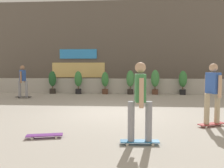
# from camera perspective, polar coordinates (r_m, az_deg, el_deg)

# --- Properties ---
(ground_plane) EXTENTS (48.00, 48.00, 0.00)m
(ground_plane) POSITION_cam_1_polar(r_m,az_deg,el_deg) (8.10, -0.75, -7.14)
(ground_plane) COLOR #A8A093
(planter_wall) EXTENTS (18.00, 0.40, 0.90)m
(planter_wall) POSITION_cam_1_polar(r_m,az_deg,el_deg) (13.97, 1.29, -0.50)
(planter_wall) COLOR #B2ADA3
(planter_wall) RESTS_ON ground
(building_backdrop) EXTENTS (20.00, 2.08, 6.50)m
(building_backdrop) POSITION_cam_1_polar(r_m,az_deg,el_deg) (18.00, 1.90, 9.46)
(building_backdrop) COLOR #60564C
(building_backdrop) RESTS_ON ground
(potted_plant_0) EXTENTS (0.45, 0.45, 1.37)m
(potted_plant_0) POSITION_cam_1_polar(r_m,az_deg,el_deg) (14.24, -14.74, 0.77)
(potted_plant_0) COLOR #2D2823
(potted_plant_0) RESTS_ON ground
(potted_plant_1) EXTENTS (0.45, 0.45, 1.37)m
(potted_plant_1) POSITION_cam_1_polar(r_m,az_deg,el_deg) (13.81, -8.47, 0.76)
(potted_plant_1) COLOR black
(potted_plant_1) RESTS_ON ground
(potted_plant_2) EXTENTS (0.43, 0.43, 1.32)m
(potted_plant_2) POSITION_cam_1_polar(r_m,az_deg,el_deg) (13.56, -1.75, 0.57)
(potted_plant_2) COLOR brown
(potted_plant_2) RESTS_ON ground
(potted_plant_3) EXTENTS (0.47, 0.47, 1.41)m
(potted_plant_3) POSITION_cam_1_polar(r_m,az_deg,el_deg) (13.49, 4.64, 0.85)
(potted_plant_3) COLOR #2D2823
(potted_plant_3) RESTS_ON ground
(potted_plant_4) EXTENTS (0.49, 0.49, 1.45)m
(potted_plant_4) POSITION_cam_1_polar(r_m,az_deg,el_deg) (13.58, 10.78, 0.92)
(potted_plant_4) COLOR brown
(potted_plant_4) RESTS_ON ground
(potted_plant_5) EXTENTS (0.46, 0.46, 1.40)m
(potted_plant_5) POSITION_cam_1_polar(r_m,az_deg,el_deg) (13.86, 17.37, 0.71)
(potted_plant_5) COLOR black
(potted_plant_5) RESTS_ON ground
(skater_far_left) EXTENTS (0.81, 0.52, 1.70)m
(skater_far_left) POSITION_cam_1_polar(r_m,az_deg,el_deg) (6.65, 23.95, -1.77)
(skater_far_left) COLOR maroon
(skater_far_left) RESTS_ON ground
(skater_by_wall_right) EXTENTS (0.81, 0.56, 1.70)m
(skater_by_wall_right) POSITION_cam_1_polar(r_m,az_deg,el_deg) (12.58, -21.49, 0.93)
(skater_by_wall_right) COLOR black
(skater_by_wall_right) RESTS_ON ground
(skater_far_right) EXTENTS (0.81, 0.56, 1.70)m
(skater_far_right) POSITION_cam_1_polar(r_m,az_deg,el_deg) (4.67, 7.06, -3.83)
(skater_far_right) COLOR #266699
(skater_far_right) RESTS_ON ground
(skateboard_near_camera) EXTENTS (0.82, 0.38, 0.08)m
(skateboard_near_camera) POSITION_cam_1_polar(r_m,az_deg,el_deg) (5.46, -16.57, -12.22)
(skateboard_near_camera) COLOR #72338C
(skateboard_near_camera) RESTS_ON ground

